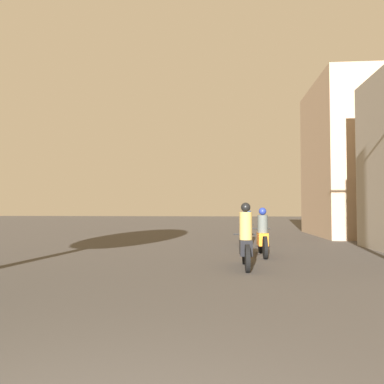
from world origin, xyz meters
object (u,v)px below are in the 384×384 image
Objects in this scene: motorcycle_white at (247,229)px; building_right_far at (355,159)px; motorcycle_black at (246,242)px; motorcycle_orange at (263,236)px.

building_right_far reaches higher than motorcycle_white.
motorcycle_black is 0.99× the size of motorcycle_white.
motorcycle_orange is at bearing -75.72° from motorcycle_white.
building_right_far is at bearing 64.29° from motorcycle_black.
motorcycle_orange is at bearing 79.06° from motorcycle_black.
building_right_far is at bearing 61.78° from motorcycle_orange.
motorcycle_white reaches higher than motorcycle_orange.
motorcycle_white is at bearing -137.97° from building_right_far.
motorcycle_white is 9.04m from building_right_far.
motorcycle_black is 5.68m from motorcycle_white.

